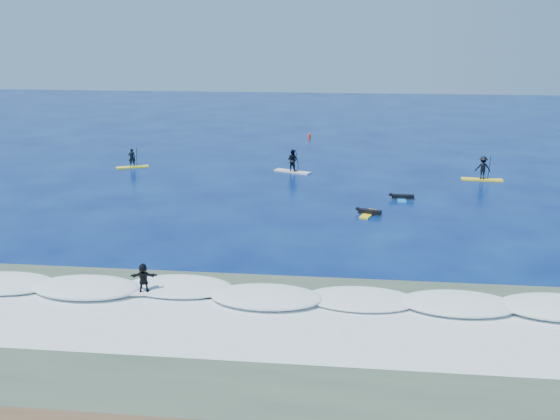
# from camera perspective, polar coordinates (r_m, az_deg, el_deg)

# --- Properties ---
(ground) EXTENTS (160.00, 160.00, 0.00)m
(ground) POSITION_cam_1_polar(r_m,az_deg,el_deg) (36.56, -0.65, -1.51)
(ground) COLOR #040F4B
(ground) RESTS_ON ground
(shallow_water) EXTENTS (90.00, 13.00, 0.01)m
(shallow_water) POSITION_cam_1_polar(r_m,az_deg,el_deg) (23.77, -4.85, -11.76)
(shallow_water) COLOR #374C3B
(shallow_water) RESTS_ON ground
(breaking_wave) EXTENTS (40.00, 6.00, 0.30)m
(breaking_wave) POSITION_cam_1_polar(r_m,az_deg,el_deg) (27.31, -3.23, -7.87)
(breaking_wave) COLOR white
(breaking_wave) RESTS_ON ground
(whitewater) EXTENTS (34.00, 5.00, 0.02)m
(whitewater) POSITION_cam_1_polar(r_m,az_deg,el_deg) (24.64, -4.40, -10.69)
(whitewater) COLOR silver
(whitewater) RESTS_ON ground
(sup_paddler_left) EXTENTS (2.69, 1.68, 1.86)m
(sup_paddler_left) POSITION_cam_1_polar(r_m,az_deg,el_deg) (53.47, -13.37, 4.40)
(sup_paddler_left) COLOR yellow
(sup_paddler_left) RESTS_ON ground
(sup_paddler_center) EXTENTS (3.12, 1.92, 2.15)m
(sup_paddler_center) POSITION_cam_1_polar(r_m,az_deg,el_deg) (50.32, 1.15, 4.37)
(sup_paddler_center) COLOR silver
(sup_paddler_center) RESTS_ON ground
(sup_paddler_right) EXTENTS (3.10, 1.01, 2.14)m
(sup_paddler_right) POSITION_cam_1_polar(r_m,az_deg,el_deg) (50.03, 18.05, 3.54)
(sup_paddler_right) COLOR yellow
(sup_paddler_right) RESTS_ON ground
(prone_paddler_near) EXTENTS (1.63, 2.14, 0.43)m
(prone_paddler_near) POSITION_cam_1_polar(r_m,az_deg,el_deg) (39.19, 8.09, -0.22)
(prone_paddler_near) COLOR yellow
(prone_paddler_near) RESTS_ON ground
(prone_paddler_far) EXTENTS (1.70, 2.15, 0.45)m
(prone_paddler_far) POSITION_cam_1_polar(r_m,az_deg,el_deg) (43.09, 11.05, 1.15)
(prone_paddler_far) COLOR #1A77C4
(prone_paddler_far) RESTS_ON ground
(wave_surfer) EXTENTS (1.95, 0.79, 1.37)m
(wave_surfer) POSITION_cam_1_polar(r_m,az_deg,el_deg) (27.54, -12.36, -6.25)
(wave_surfer) COLOR white
(wave_surfer) RESTS_ON breaking_wave
(marker_buoy) EXTENTS (0.31, 0.31, 0.74)m
(marker_buoy) POSITION_cam_1_polar(r_m,az_deg,el_deg) (65.89, 2.69, 6.77)
(marker_buoy) COLOR red
(marker_buoy) RESTS_ON ground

